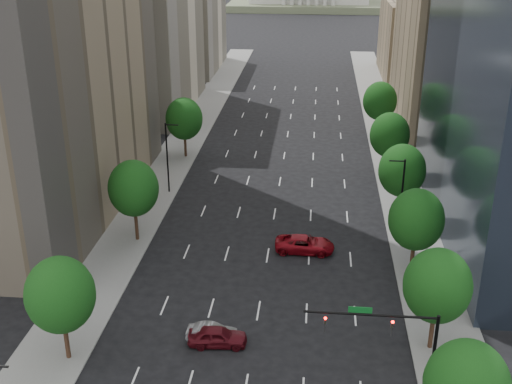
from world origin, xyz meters
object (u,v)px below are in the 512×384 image
(car_maroon, at_px, (218,336))
(car_red_far, at_px, (305,244))
(traffic_signal, at_px, (399,337))
(car_silver, at_px, (212,333))

(car_maroon, distance_m, car_red_far, 17.62)
(traffic_signal, height_order, car_red_far, traffic_signal)
(car_silver, height_order, car_red_far, car_red_far)
(car_silver, bearing_deg, traffic_signal, -111.55)
(traffic_signal, relative_size, car_red_far, 1.51)
(car_maroon, xyz_separation_m, car_red_far, (6.49, 16.38, 0.04))
(car_red_far, bearing_deg, car_silver, 157.13)
(traffic_signal, relative_size, car_silver, 2.22)
(car_maroon, height_order, car_red_far, car_red_far)
(traffic_signal, height_order, car_silver, traffic_signal)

